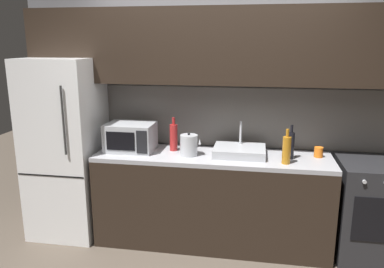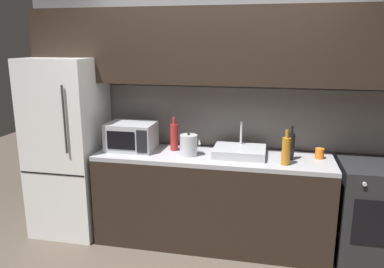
{
  "view_description": "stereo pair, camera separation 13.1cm",
  "coord_description": "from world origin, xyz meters",
  "px_view_note": "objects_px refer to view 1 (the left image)",
  "views": [
    {
      "loc": [
        0.4,
        -2.53,
        1.94
      ],
      "look_at": [
        -0.2,
        0.9,
        1.09
      ],
      "focal_mm": 35.57,
      "sensor_mm": 36.0,
      "label": 1
    },
    {
      "loc": [
        0.53,
        -2.5,
        1.94
      ],
      "look_at": [
        -0.2,
        0.9,
        1.09
      ],
      "focal_mm": 35.57,
      "sensor_mm": 36.0,
      "label": 2
    }
  ],
  "objects_px": {
    "microwave": "(131,137)",
    "mug_orange": "(319,152)",
    "wine_bottle_amber": "(286,150)",
    "oven_range": "(370,210)",
    "kettle": "(189,145)",
    "wine_bottle_red": "(174,137)",
    "refrigerator": "(66,148)",
    "wine_bottle_dark": "(291,145)"
  },
  "relations": [
    {
      "from": "oven_range",
      "to": "microwave",
      "type": "height_order",
      "value": "microwave"
    },
    {
      "from": "microwave",
      "to": "mug_orange",
      "type": "relative_size",
      "value": 4.87
    },
    {
      "from": "kettle",
      "to": "wine_bottle_dark",
      "type": "height_order",
      "value": "wine_bottle_dark"
    },
    {
      "from": "oven_range",
      "to": "kettle",
      "type": "relative_size",
      "value": 4.06
    },
    {
      "from": "oven_range",
      "to": "refrigerator",
      "type": "bearing_deg",
      "value": 179.98
    },
    {
      "from": "microwave",
      "to": "wine_bottle_red",
      "type": "relative_size",
      "value": 1.4
    },
    {
      "from": "mug_orange",
      "to": "kettle",
      "type": "bearing_deg",
      "value": -172.71
    },
    {
      "from": "wine_bottle_dark",
      "to": "mug_orange",
      "type": "bearing_deg",
      "value": 20.23
    },
    {
      "from": "oven_range",
      "to": "microwave",
      "type": "xyz_separation_m",
      "value": [
        -2.26,
        0.02,
        0.58
      ]
    },
    {
      "from": "kettle",
      "to": "wine_bottle_amber",
      "type": "height_order",
      "value": "wine_bottle_amber"
    },
    {
      "from": "wine_bottle_dark",
      "to": "wine_bottle_amber",
      "type": "bearing_deg",
      "value": -107.34
    },
    {
      "from": "refrigerator",
      "to": "wine_bottle_dark",
      "type": "height_order",
      "value": "refrigerator"
    },
    {
      "from": "microwave",
      "to": "mug_orange",
      "type": "distance_m",
      "value": 1.79
    },
    {
      "from": "microwave",
      "to": "wine_bottle_amber",
      "type": "bearing_deg",
      "value": -6.59
    },
    {
      "from": "refrigerator",
      "to": "wine_bottle_red",
      "type": "height_order",
      "value": "refrigerator"
    },
    {
      "from": "refrigerator",
      "to": "wine_bottle_dark",
      "type": "distance_m",
      "value": 2.21
    },
    {
      "from": "refrigerator",
      "to": "microwave",
      "type": "xyz_separation_m",
      "value": [
        0.68,
        0.02,
        0.14
      ]
    },
    {
      "from": "refrigerator",
      "to": "mug_orange",
      "type": "xyz_separation_m",
      "value": [
        2.47,
        0.1,
        0.05
      ]
    },
    {
      "from": "mug_orange",
      "to": "oven_range",
      "type": "bearing_deg",
      "value": -11.87
    },
    {
      "from": "refrigerator",
      "to": "kettle",
      "type": "xyz_separation_m",
      "value": [
        1.27,
        -0.05,
        0.1
      ]
    },
    {
      "from": "refrigerator",
      "to": "kettle",
      "type": "bearing_deg",
      "value": -2.42
    },
    {
      "from": "refrigerator",
      "to": "microwave",
      "type": "relative_size",
      "value": 3.9
    },
    {
      "from": "mug_orange",
      "to": "wine_bottle_red",
      "type": "bearing_deg",
      "value": -179.61
    },
    {
      "from": "wine_bottle_red",
      "to": "mug_orange",
      "type": "relative_size",
      "value": 3.48
    },
    {
      "from": "oven_range",
      "to": "wine_bottle_amber",
      "type": "distance_m",
      "value": 0.99
    },
    {
      "from": "oven_range",
      "to": "mug_orange",
      "type": "distance_m",
      "value": 0.7
    },
    {
      "from": "oven_range",
      "to": "wine_bottle_amber",
      "type": "relative_size",
      "value": 2.89
    },
    {
      "from": "wine_bottle_dark",
      "to": "wine_bottle_red",
      "type": "bearing_deg",
      "value": 175.51
    },
    {
      "from": "wine_bottle_amber",
      "to": "mug_orange",
      "type": "relative_size",
      "value": 3.29
    },
    {
      "from": "kettle",
      "to": "wine_bottle_amber",
      "type": "distance_m",
      "value": 0.89
    },
    {
      "from": "oven_range",
      "to": "wine_bottle_dark",
      "type": "xyz_separation_m",
      "value": [
        -0.74,
        0.0,
        0.58
      ]
    },
    {
      "from": "oven_range",
      "to": "wine_bottle_red",
      "type": "distance_m",
      "value": 1.94
    },
    {
      "from": "oven_range",
      "to": "microwave",
      "type": "bearing_deg",
      "value": 179.5
    },
    {
      "from": "wine_bottle_red",
      "to": "kettle",
      "type": "bearing_deg",
      "value": -38.79
    },
    {
      "from": "microwave",
      "to": "wine_bottle_amber",
      "type": "distance_m",
      "value": 1.49
    },
    {
      "from": "refrigerator",
      "to": "wine_bottle_dark",
      "type": "relative_size",
      "value": 5.69
    },
    {
      "from": "wine_bottle_dark",
      "to": "wine_bottle_red",
      "type": "distance_m",
      "value": 1.11
    },
    {
      "from": "kettle",
      "to": "wine_bottle_red",
      "type": "relative_size",
      "value": 0.67
    },
    {
      "from": "oven_range",
      "to": "kettle",
      "type": "height_order",
      "value": "kettle"
    },
    {
      "from": "microwave",
      "to": "mug_orange",
      "type": "height_order",
      "value": "microwave"
    },
    {
      "from": "refrigerator",
      "to": "mug_orange",
      "type": "height_order",
      "value": "refrigerator"
    },
    {
      "from": "oven_range",
      "to": "kettle",
      "type": "distance_m",
      "value": 1.76
    }
  ]
}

